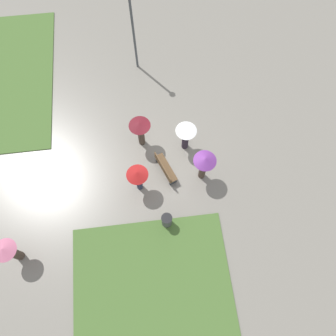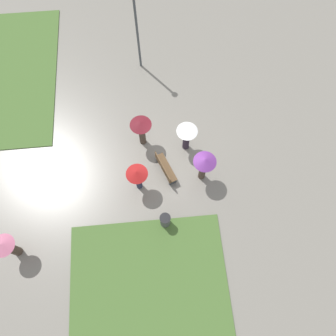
{
  "view_description": "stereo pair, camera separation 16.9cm",
  "coord_description": "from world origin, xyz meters",
  "views": [
    {
      "loc": [
        -6.76,
        1.16,
        14.71
      ],
      "look_at": [
        -0.77,
        0.44,
        0.62
      ],
      "focal_mm": 35.0,
      "sensor_mm": 36.0,
      "label": 1
    },
    {
      "loc": [
        -6.78,
        0.99,
        14.71
      ],
      "look_at": [
        -0.77,
        0.44,
        0.62
      ],
      "focal_mm": 35.0,
      "sensor_mm": 36.0,
      "label": 2
    }
  ],
  "objects": [
    {
      "name": "crowd_person_maroon",
      "position": [
        1.06,
        1.54,
        1.35
      ],
      "size": [
        1.02,
        1.02,
        1.88
      ],
      "rotation": [
        0.0,
        0.0,
        4.69
      ],
      "color": "#47382D",
      "rests_on": "ground_plane"
    },
    {
      "name": "park_bench",
      "position": [
        -0.69,
        0.58,
        0.46
      ],
      "size": [
        1.62,
        0.97,
        0.9
      ],
      "rotation": [
        0.0,
        0.0,
        0.37
      ],
      "color": "brown",
      "rests_on": "ground_plane"
    },
    {
      "name": "crowd_person_red",
      "position": [
        -1.33,
        1.85,
        1.4
      ],
      "size": [
        0.97,
        0.97,
        1.83
      ],
      "rotation": [
        0.0,
        0.0,
        5.26
      ],
      "color": "#282D47",
      "rests_on": "ground_plane"
    },
    {
      "name": "lawn_patch_near",
      "position": [
        -7.71,
        1.71,
        0.03
      ],
      "size": [
        9.32,
        6.65,
        0.06
      ],
      "color": "#4C7033",
      "rests_on": "ground_plane"
    },
    {
      "name": "lone_walker_far_path",
      "position": [
        -3.9,
        7.34,
        1.22
      ],
      "size": [
        0.97,
        0.97,
        1.78
      ],
      "rotation": [
        0.0,
        0.0,
        3.52
      ],
      "color": "#47382D",
      "rests_on": "ground_plane"
    },
    {
      "name": "trash_bin",
      "position": [
        -3.22,
        0.79,
        0.45
      ],
      "size": [
        0.49,
        0.49,
        0.9
      ],
      "color": "#4C4C51",
      "rests_on": "ground_plane"
    },
    {
      "name": "ground_plane",
      "position": [
        0.0,
        0.0,
        0.0
      ],
      "size": [
        90.0,
        90.0,
        0.0
      ],
      "primitive_type": "plane",
      "color": "gray"
    },
    {
      "name": "lamp_post",
      "position": [
        5.91,
        1.36,
        3.1
      ],
      "size": [
        0.32,
        0.32,
        4.89
      ],
      "color": "#474C51",
      "rests_on": "ground_plane"
    },
    {
      "name": "crowd_person_white",
      "position": [
        0.58,
        -0.57,
        1.32
      ],
      "size": [
        0.99,
        0.99,
        1.82
      ],
      "rotation": [
        0.0,
        0.0,
        3.18
      ],
      "color": "#2D2333",
      "rests_on": "ground_plane"
    },
    {
      "name": "crowd_person_purple",
      "position": [
        -1.09,
        -1.15,
        1.43
      ],
      "size": [
        1.03,
        1.03,
        1.96
      ],
      "rotation": [
        0.0,
        0.0,
        4.8
      ],
      "color": "#47382D",
      "rests_on": "ground_plane"
    }
  ]
}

